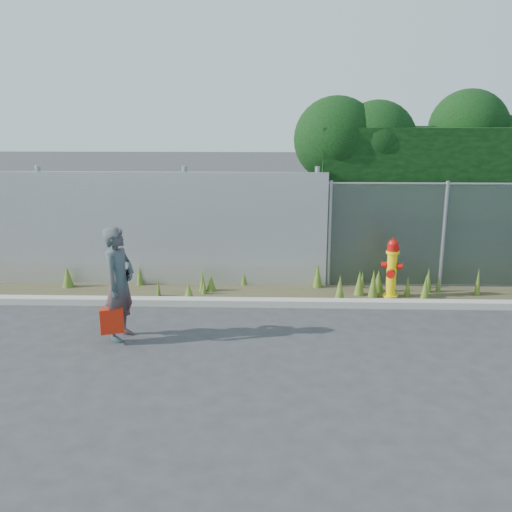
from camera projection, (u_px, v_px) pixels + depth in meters
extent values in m
plane|color=#323234|center=(274.00, 347.00, 8.20)|extent=(80.00, 80.00, 0.00)
cube|color=#AEA89D|center=(274.00, 303.00, 9.93)|extent=(16.00, 0.22, 0.12)
cube|color=#423C26|center=(274.00, 295.00, 10.53)|extent=(16.00, 1.20, 0.01)
cone|color=#405D1C|center=(203.00, 282.00, 10.64)|extent=(0.15, 0.15, 0.40)
cone|color=#405D1C|center=(389.00, 283.00, 10.39)|extent=(0.10, 0.10, 0.51)
cone|color=#405D1C|center=(68.00, 277.00, 10.91)|extent=(0.22, 0.22, 0.42)
cone|color=#405D1C|center=(359.00, 284.00, 10.43)|extent=(0.19, 0.19, 0.47)
cone|color=#405D1C|center=(204.00, 288.00, 10.51)|extent=(0.10, 0.10, 0.27)
cone|color=#405D1C|center=(189.00, 292.00, 10.12)|extent=(0.21, 0.21, 0.34)
cone|color=#405D1C|center=(438.00, 284.00, 10.65)|extent=(0.10, 0.10, 0.31)
cone|color=#405D1C|center=(408.00, 287.00, 10.39)|extent=(0.12, 0.12, 0.38)
cone|color=#405D1C|center=(428.00, 280.00, 10.60)|extent=(0.14, 0.14, 0.49)
cone|color=#405D1C|center=(340.00, 289.00, 10.11)|extent=(0.19, 0.19, 0.48)
cone|color=#405D1C|center=(362.00, 280.00, 10.89)|extent=(0.09, 0.09, 0.32)
cone|color=#405D1C|center=(378.00, 282.00, 10.63)|extent=(0.22, 0.22, 0.43)
cone|color=#405D1C|center=(140.00, 276.00, 11.05)|extent=(0.14, 0.14, 0.39)
cone|color=#405D1C|center=(425.00, 290.00, 10.05)|extent=(0.18, 0.18, 0.49)
cone|color=#405D1C|center=(121.00, 292.00, 10.24)|extent=(0.19, 0.19, 0.30)
cone|color=#405D1C|center=(211.00, 284.00, 10.69)|extent=(0.19, 0.19, 0.32)
cone|color=#405D1C|center=(427.00, 282.00, 10.87)|extent=(0.11, 0.11, 0.27)
cone|color=#405D1C|center=(318.00, 276.00, 10.89)|extent=(0.18, 0.18, 0.47)
cone|color=#405D1C|center=(373.00, 284.00, 10.31)|extent=(0.19, 0.19, 0.52)
cone|color=#405D1C|center=(244.00, 276.00, 11.07)|extent=(0.14, 0.14, 0.40)
cone|color=#405D1C|center=(159.00, 288.00, 10.39)|extent=(0.08, 0.08, 0.33)
cone|color=#405D1C|center=(478.00, 282.00, 10.41)|extent=(0.11, 0.11, 0.53)
cube|color=#A9ABB0|center=(105.00, 229.00, 10.93)|extent=(8.50, 0.08, 2.20)
cylinder|color=gray|center=(43.00, 225.00, 11.08)|extent=(0.10, 0.10, 2.30)
cylinder|color=gray|center=(186.00, 226.00, 10.99)|extent=(0.10, 0.10, 2.30)
cylinder|color=gray|center=(316.00, 227.00, 10.92)|extent=(0.10, 0.10, 2.30)
cube|color=gray|center=(500.00, 237.00, 10.73)|extent=(6.50, 0.03, 2.00)
cylinder|color=gray|center=(505.00, 184.00, 10.49)|extent=(6.50, 0.04, 0.04)
cylinder|color=gray|center=(330.00, 234.00, 10.82)|extent=(0.07, 0.07, 2.05)
cylinder|color=gray|center=(444.00, 235.00, 10.76)|extent=(0.07, 0.07, 2.05)
cube|color=black|center=(498.00, 202.00, 11.57)|extent=(7.30, 1.60, 3.00)
sphere|color=black|center=(336.00, 139.00, 11.32)|extent=(1.70, 1.70, 1.70)
sphere|color=black|center=(377.00, 139.00, 11.26)|extent=(1.54, 1.54, 1.54)
sphere|color=black|center=(431.00, 161.00, 11.37)|extent=(1.36, 1.36, 1.36)
sphere|color=black|center=(469.00, 129.00, 11.52)|extent=(1.60, 1.60, 1.60)
sphere|color=black|center=(506.00, 154.00, 11.60)|extent=(1.56, 1.56, 1.56)
cylinder|color=yellow|center=(390.00, 296.00, 10.37)|extent=(0.28, 0.28, 0.06)
cylinder|color=yellow|center=(391.00, 276.00, 10.27)|extent=(0.18, 0.18, 0.84)
cylinder|color=yellow|center=(393.00, 252.00, 10.17)|extent=(0.24, 0.24, 0.05)
cylinder|color=#B20F0A|center=(393.00, 248.00, 10.15)|extent=(0.21, 0.21, 0.10)
sphere|color=#B20F0A|center=(393.00, 245.00, 10.13)|extent=(0.19, 0.19, 0.19)
cylinder|color=#B20F0A|center=(394.00, 239.00, 10.11)|extent=(0.05, 0.05, 0.05)
cylinder|color=#B20F0A|center=(384.00, 265.00, 10.23)|extent=(0.10, 0.11, 0.11)
cylinder|color=#B20F0A|center=(400.00, 265.00, 10.22)|extent=(0.10, 0.11, 0.11)
cylinder|color=#B20F0A|center=(393.00, 274.00, 10.12)|extent=(0.15, 0.12, 0.15)
imported|color=#116B6B|center=(119.00, 283.00, 8.35)|extent=(0.55, 0.70, 1.70)
cube|color=#B62D0A|center=(112.00, 321.00, 8.26)|extent=(0.33, 0.12, 0.37)
cylinder|color=#B62D0A|center=(111.00, 305.00, 8.19)|extent=(0.16, 0.01, 0.01)
cube|color=black|center=(122.00, 275.00, 8.47)|extent=(0.21, 0.09, 0.16)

